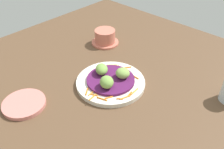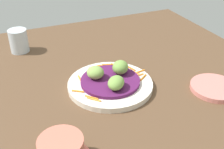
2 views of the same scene
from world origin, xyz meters
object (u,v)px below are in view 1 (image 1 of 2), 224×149
main_plate (111,82)px  terracotta_bowl (105,37)px  guac_scoop_left (123,73)px  side_plate_small (24,104)px  guac_scoop_center (102,69)px  guac_scoop_right (107,82)px

main_plate → terracotta_bowl: terracotta_bowl is taller
guac_scoop_left → side_plate_small: 32.87cm
guac_scoop_left → terracotta_bowl: (23.43, -15.05, -1.28)cm
guac_scoop_left → terracotta_bowl: bearing=-32.7°
side_plate_small → terracotta_bowl: 45.20cm
guac_scoop_center → side_plate_small: 27.13cm
main_plate → guac_scoop_center: bearing=-2.7°
main_plate → guac_scoop_center: 5.48cm
guac_scoop_center → main_plate: bearing=177.3°
main_plate → terracotta_bowl: size_ratio=2.01×
guac_scoop_left → main_plate: bearing=57.3°
guac_scoop_left → guac_scoop_center: 7.61cm
guac_scoop_left → guac_scoop_right: size_ratio=0.95×
guac_scoop_left → guac_scoop_center: size_ratio=0.86×
main_plate → guac_scoop_left: (-2.37, -3.70, 3.36)cm
main_plate → terracotta_bowl: 28.27cm
guac_scoop_center → guac_scoop_right: (-6.40, 4.11, 0.28)cm
guac_scoop_right → terracotta_bowl: 32.37cm
terracotta_bowl → guac_scoop_right: bearing=135.5°
guac_scoop_left → guac_scoop_right: (0.36, 7.60, 0.19)cm
guac_scoop_left → guac_scoop_center: bearing=27.3°
terracotta_bowl → side_plate_small: bearing=101.2°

